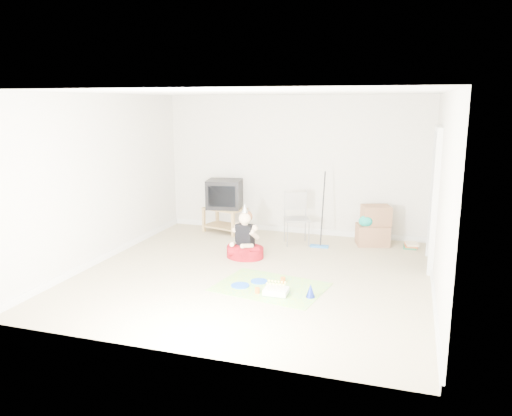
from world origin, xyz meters
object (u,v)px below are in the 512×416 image
(cardboard_boxes, at_px, (374,226))
(birthday_cake, at_px, (276,292))
(folding_chair, at_px, (297,219))
(crt_tv, at_px, (224,194))
(tv_stand, at_px, (225,218))
(seated_woman, at_px, (245,246))

(cardboard_boxes, relative_size, birthday_cake, 2.22)
(folding_chair, bearing_deg, crt_tv, 165.58)
(cardboard_boxes, height_order, birthday_cake, cardboard_boxes)
(tv_stand, relative_size, birthday_cake, 2.76)
(crt_tv, relative_size, seated_woman, 0.71)
(seated_woman, height_order, birthday_cake, seated_woman)
(crt_tv, distance_m, birthday_cake, 3.41)
(seated_woman, bearing_deg, crt_tv, 122.29)
(cardboard_boxes, xyz_separation_m, birthday_cake, (-1.02, -2.79, -0.29))
(cardboard_boxes, xyz_separation_m, seated_woman, (-1.92, -1.37, -0.14))
(seated_woman, xyz_separation_m, birthday_cake, (0.90, -1.41, -0.15))
(crt_tv, bearing_deg, tv_stand, -54.43)
(crt_tv, xyz_separation_m, folding_chair, (1.51, -0.39, -0.30))
(seated_woman, bearing_deg, tv_stand, 122.29)
(birthday_cake, bearing_deg, seated_woman, 122.64)
(crt_tv, relative_size, birthday_cake, 2.02)
(tv_stand, bearing_deg, birthday_cake, -57.53)
(seated_woman, bearing_deg, cardboard_boxes, 35.52)
(folding_chair, bearing_deg, seated_woman, -121.51)
(tv_stand, height_order, cardboard_boxes, cardboard_boxes)
(folding_chair, bearing_deg, birthday_cake, -83.36)
(folding_chair, relative_size, cardboard_boxes, 1.33)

